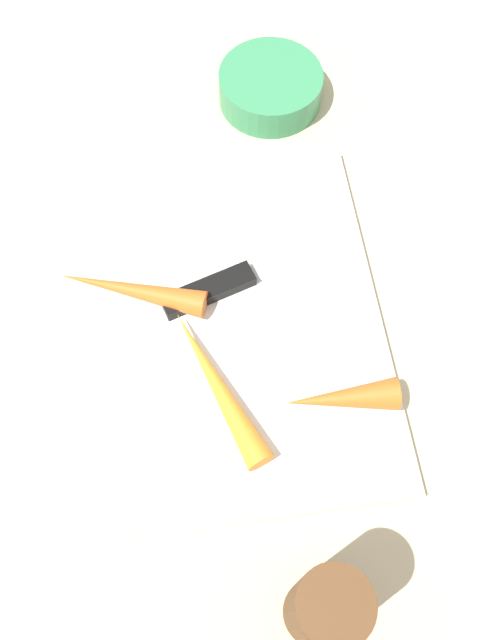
{
  "coord_description": "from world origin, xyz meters",
  "views": [
    {
      "loc": [
        -0.26,
        0.04,
        0.58
      ],
      "look_at": [
        0.0,
        0.0,
        0.01
      ],
      "focal_mm": 38.16,
      "sensor_mm": 36.0,
      "label": 1
    }
  ],
  "objects_px": {
    "carrot_shortest": "(341,398)",
    "small_bowl": "(270,87)",
    "carrot_longest": "(217,385)",
    "pepper_grinder": "(324,609)",
    "cutting_board": "(240,323)",
    "carrot_medium": "(132,290)",
    "knife": "(221,285)"
  },
  "relations": [
    {
      "from": "carrot_medium",
      "to": "pepper_grinder",
      "type": "bearing_deg",
      "value": 133.08
    },
    {
      "from": "knife",
      "to": "small_bowl",
      "type": "distance_m",
      "value": 0.25
    },
    {
      "from": "carrot_medium",
      "to": "small_bowl",
      "type": "xyz_separation_m",
      "value": [
        0.23,
        -0.17,
        -0.01
      ]
    },
    {
      "from": "knife",
      "to": "carrot_shortest",
      "type": "relative_size",
      "value": 2.02
    },
    {
      "from": "cutting_board",
      "to": "carrot_shortest",
      "type": "bearing_deg",
      "value": -141.03
    },
    {
      "from": "carrot_medium",
      "to": "pepper_grinder",
      "type": "distance_m",
      "value": 0.32
    },
    {
      "from": "cutting_board",
      "to": "knife",
      "type": "xyz_separation_m",
      "value": [
        0.04,
        0.01,
        0.01
      ]
    },
    {
      "from": "cutting_board",
      "to": "carrot_medium",
      "type": "relative_size",
      "value": 2.58
    },
    {
      "from": "carrot_shortest",
      "to": "knife",
      "type": "bearing_deg",
      "value": -52.84
    },
    {
      "from": "cutting_board",
      "to": "knife",
      "type": "relative_size",
      "value": 1.83
    },
    {
      "from": "knife",
      "to": "small_bowl",
      "type": "relative_size",
      "value": 1.75
    },
    {
      "from": "knife",
      "to": "carrot_shortest",
      "type": "distance_m",
      "value": 0.15
    },
    {
      "from": "small_bowl",
      "to": "pepper_grinder",
      "type": "height_order",
      "value": "pepper_grinder"
    },
    {
      "from": "carrot_longest",
      "to": "pepper_grinder",
      "type": "bearing_deg",
      "value": 174.8
    },
    {
      "from": "carrot_shortest",
      "to": "carrot_medium",
      "type": "bearing_deg",
      "value": -34.7
    },
    {
      "from": "cutting_board",
      "to": "carrot_shortest",
      "type": "distance_m",
      "value": 0.12
    },
    {
      "from": "carrot_longest",
      "to": "carrot_shortest",
      "type": "xyz_separation_m",
      "value": [
        -0.03,
        -0.1,
        0.0
      ]
    },
    {
      "from": "carrot_shortest",
      "to": "carrot_medium",
      "type": "distance_m",
      "value": 0.21
    },
    {
      "from": "cutting_board",
      "to": "carrot_medium",
      "type": "xyz_separation_m",
      "value": [
        0.04,
        0.1,
        0.02
      ]
    },
    {
      "from": "carrot_shortest",
      "to": "carrot_medium",
      "type": "height_order",
      "value": "carrot_shortest"
    },
    {
      "from": "carrot_longest",
      "to": "carrot_shortest",
      "type": "distance_m",
      "value": 0.11
    },
    {
      "from": "cutting_board",
      "to": "carrot_longest",
      "type": "xyz_separation_m",
      "value": [
        -0.06,
        0.03,
        0.02
      ]
    },
    {
      "from": "carrot_longest",
      "to": "carrot_shortest",
      "type": "relative_size",
      "value": 1.6
    },
    {
      "from": "knife",
      "to": "pepper_grinder",
      "type": "distance_m",
      "value": 0.3
    },
    {
      "from": "cutting_board",
      "to": "small_bowl",
      "type": "bearing_deg",
      "value": -14.62
    },
    {
      "from": "knife",
      "to": "carrot_medium",
      "type": "xyz_separation_m",
      "value": [
        0.0,
        0.08,
        0.01
      ]
    },
    {
      "from": "carrot_longest",
      "to": "pepper_grinder",
      "type": "height_order",
      "value": "pepper_grinder"
    },
    {
      "from": "small_bowl",
      "to": "pepper_grinder",
      "type": "xyz_separation_m",
      "value": [
        -0.52,
        0.05,
        0.05
      ]
    },
    {
      "from": "cutting_board",
      "to": "carrot_medium",
      "type": "bearing_deg",
      "value": 68.33
    },
    {
      "from": "small_bowl",
      "to": "cutting_board",
      "type": "bearing_deg",
      "value": 165.38
    },
    {
      "from": "carrot_shortest",
      "to": "carrot_medium",
      "type": "relative_size",
      "value": 0.7
    },
    {
      "from": "carrot_shortest",
      "to": "small_bowl",
      "type": "xyz_separation_m",
      "value": [
        0.36,
        0.0,
        -0.01
      ]
    }
  ]
}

